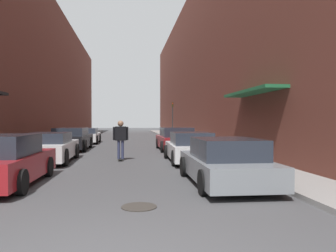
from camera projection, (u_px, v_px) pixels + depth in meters
The scene contains 15 objects.
ground at pixel (124, 144), 24.68m from camera, with size 116.45×116.45×0.00m, color #424244.
curb_strip_left at pixel (69, 139), 29.34m from camera, with size 1.80×52.93×0.12m.
curb_strip_right at pixel (178, 139), 30.53m from camera, with size 1.80×52.93×0.12m.
building_row_left at pixel (35, 72), 28.90m from camera, with size 4.90×52.93×12.14m.
building_row_right at pixel (208, 69), 30.78m from camera, with size 4.90×52.93×13.22m.
parked_car_left_0 at pixel (1, 162), 8.57m from camera, with size 1.94×4.15×1.34m.
parked_car_left_1 at pixel (48, 148), 13.49m from camera, with size 2.05×4.33×1.23m.
parked_car_left_2 at pixel (71, 139), 19.27m from camera, with size 2.04×4.71×1.31m.
parked_car_left_3 at pixel (86, 136), 25.11m from camera, with size 2.03×4.12×1.18m.
parked_car_right_0 at pixel (225, 162), 8.80m from camera, with size 1.95×4.30×1.24m.
parked_car_right_1 at pixel (190, 148), 13.65m from camera, with size 1.87×4.25×1.24m.
parked_car_right_2 at pixel (176, 139), 19.12m from camera, with size 2.03×4.52×1.33m.
skateboarder at pixel (121, 136), 14.10m from camera, with size 0.66×0.78×1.72m.
manhole_cover at pixel (139, 207), 6.45m from camera, with size 0.70×0.70×0.02m.
traffic_light at pixel (173, 116), 32.69m from camera, with size 0.16×0.22×3.47m.
Camera 1 is at (0.36, -3.71, 1.70)m, focal length 35.00 mm.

